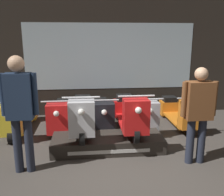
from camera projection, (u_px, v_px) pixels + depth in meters
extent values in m
plane|color=#423D38|center=(131.00, 178.00, 3.71)|extent=(30.00, 30.00, 0.00)
cube|color=#28231E|center=(110.00, 54.00, 6.55)|extent=(7.99, 0.08, 3.20)
cube|color=silver|center=(110.00, 57.00, 6.52)|extent=(4.39, 0.01, 1.70)
cube|color=#2D2823|center=(106.00, 135.00, 4.98)|extent=(2.03, 1.42, 0.26)
cube|color=silver|center=(109.00, 152.00, 4.29)|extent=(1.42, 0.01, 0.07)
cylinder|color=black|center=(82.00, 136.00, 4.19)|extent=(0.09, 0.31, 0.31)
cylinder|color=black|center=(83.00, 112.00, 5.55)|extent=(0.09, 0.31, 0.31)
cube|color=#BCBCC1|center=(83.00, 123.00, 4.87)|extent=(0.41, 1.30, 0.05)
cube|color=#BCBCC1|center=(82.00, 118.00, 4.14)|extent=(0.43, 0.28, 0.60)
cube|color=#BCBCC1|center=(83.00, 109.00, 5.50)|extent=(0.45, 0.33, 0.36)
cube|color=black|center=(83.00, 99.00, 5.44)|extent=(0.33, 0.30, 0.12)
cylinder|color=silver|center=(81.00, 97.00, 4.05)|extent=(0.62, 0.03, 0.03)
sphere|color=white|center=(81.00, 112.00, 3.91)|extent=(0.11, 0.11, 0.11)
cylinder|color=black|center=(136.00, 134.00, 4.28)|extent=(0.09, 0.31, 0.31)
cylinder|color=black|center=(124.00, 111.00, 5.64)|extent=(0.09, 0.31, 0.31)
cube|color=red|center=(129.00, 122.00, 4.96)|extent=(0.41, 1.30, 0.05)
cube|color=red|center=(136.00, 117.00, 4.23)|extent=(0.43, 0.28, 0.60)
cube|color=red|center=(124.00, 108.00, 5.59)|extent=(0.45, 0.33, 0.36)
cube|color=black|center=(124.00, 98.00, 5.53)|extent=(0.33, 0.30, 0.12)
cylinder|color=silver|center=(136.00, 96.00, 4.14)|extent=(0.62, 0.03, 0.03)
sphere|color=white|center=(138.00, 110.00, 4.00)|extent=(0.11, 0.11, 0.11)
cylinder|color=black|center=(12.00, 136.00, 4.90)|extent=(0.09, 0.31, 0.31)
cylinder|color=black|center=(28.00, 115.00, 6.25)|extent=(0.09, 0.31, 0.31)
cube|color=yellow|center=(21.00, 124.00, 5.58)|extent=(0.41, 1.30, 0.05)
cube|color=yellow|center=(10.00, 120.00, 4.85)|extent=(0.43, 0.28, 0.60)
cube|color=yellow|center=(27.00, 112.00, 6.21)|extent=(0.45, 0.33, 0.36)
cube|color=black|center=(26.00, 103.00, 6.14)|extent=(0.33, 0.30, 0.12)
cylinder|color=silver|center=(9.00, 103.00, 4.75)|extent=(0.62, 0.03, 0.03)
sphere|color=white|center=(7.00, 115.00, 4.62)|extent=(0.11, 0.11, 0.11)
cylinder|color=black|center=(59.00, 134.00, 4.99)|extent=(0.09, 0.31, 0.31)
cylinder|color=black|center=(64.00, 113.00, 6.34)|extent=(0.09, 0.31, 0.31)
cube|color=red|center=(62.00, 123.00, 5.67)|extent=(0.41, 1.30, 0.05)
cube|color=red|center=(58.00, 119.00, 4.94)|extent=(0.43, 0.28, 0.60)
cube|color=red|center=(64.00, 111.00, 6.30)|extent=(0.45, 0.33, 0.36)
cube|color=black|center=(64.00, 102.00, 6.23)|extent=(0.33, 0.30, 0.12)
cylinder|color=silver|center=(57.00, 101.00, 4.84)|extent=(0.62, 0.03, 0.03)
sphere|color=white|center=(56.00, 114.00, 4.71)|extent=(0.11, 0.11, 0.11)
cylinder|color=black|center=(104.00, 132.00, 5.08)|extent=(0.09, 0.31, 0.31)
cylinder|color=black|center=(100.00, 112.00, 6.43)|extent=(0.09, 0.31, 0.31)
cube|color=black|center=(102.00, 122.00, 5.76)|extent=(0.41, 1.30, 0.05)
cube|color=black|center=(104.00, 117.00, 5.03)|extent=(0.43, 0.28, 0.60)
cube|color=black|center=(100.00, 110.00, 6.39)|extent=(0.45, 0.33, 0.36)
cube|color=black|center=(100.00, 101.00, 6.32)|extent=(0.33, 0.30, 0.12)
cylinder|color=silver|center=(103.00, 100.00, 4.93)|extent=(0.62, 0.03, 0.03)
sphere|color=white|center=(104.00, 112.00, 4.80)|extent=(0.11, 0.11, 0.11)
cylinder|color=black|center=(147.00, 131.00, 5.17)|extent=(0.09, 0.31, 0.31)
cylinder|color=black|center=(135.00, 111.00, 6.52)|extent=(0.09, 0.31, 0.31)
cube|color=#BCBCC1|center=(140.00, 120.00, 5.85)|extent=(0.41, 1.30, 0.05)
cube|color=#BCBCC1|center=(148.00, 116.00, 5.12)|extent=(0.43, 0.28, 0.60)
cube|color=#BCBCC1|center=(135.00, 109.00, 6.48)|extent=(0.45, 0.33, 0.36)
cube|color=black|center=(135.00, 100.00, 6.41)|extent=(0.33, 0.30, 0.12)
cylinder|color=silver|center=(148.00, 99.00, 5.02)|extent=(0.62, 0.03, 0.03)
sphere|color=white|center=(150.00, 111.00, 4.89)|extent=(0.11, 0.11, 0.11)
cylinder|color=black|center=(190.00, 129.00, 5.26)|extent=(0.09, 0.31, 0.31)
cylinder|color=black|center=(168.00, 110.00, 6.61)|extent=(0.09, 0.31, 0.31)
cube|color=orange|center=(178.00, 119.00, 5.94)|extent=(0.41, 1.30, 0.05)
cube|color=orange|center=(190.00, 115.00, 5.21)|extent=(0.43, 0.28, 0.60)
cube|color=orange|center=(169.00, 108.00, 6.57)|extent=(0.45, 0.33, 0.36)
cube|color=black|center=(169.00, 99.00, 6.50)|extent=(0.33, 0.30, 0.12)
cylinder|color=silver|center=(192.00, 98.00, 5.11)|extent=(0.62, 0.03, 0.03)
sphere|color=white|center=(195.00, 110.00, 4.98)|extent=(0.11, 0.11, 0.11)
cylinder|color=#232838|center=(18.00, 146.00, 3.81)|extent=(0.13, 0.13, 0.86)
cylinder|color=#232838|center=(29.00, 145.00, 3.83)|extent=(0.13, 0.13, 0.86)
cube|color=#1E2D47|center=(19.00, 96.00, 3.63)|extent=(0.38, 0.21, 0.68)
cylinder|color=#1E2D47|center=(2.00, 95.00, 3.61)|extent=(0.08, 0.08, 0.63)
cylinder|color=#1E2D47|center=(35.00, 94.00, 3.65)|extent=(0.08, 0.08, 0.63)
sphere|color=tan|center=(16.00, 64.00, 3.52)|extent=(0.23, 0.23, 0.23)
cylinder|color=#232838|center=(190.00, 141.00, 4.09)|extent=(0.13, 0.13, 0.77)
cylinder|color=#232838|center=(201.00, 141.00, 4.11)|extent=(0.13, 0.13, 0.77)
cube|color=brown|center=(199.00, 100.00, 3.94)|extent=(0.42, 0.24, 0.61)
cylinder|color=brown|center=(184.00, 99.00, 3.91)|extent=(0.08, 0.08, 0.56)
cylinder|color=brown|center=(214.00, 99.00, 3.96)|extent=(0.08, 0.08, 0.56)
sphere|color=tan|center=(201.00, 74.00, 3.84)|extent=(0.21, 0.21, 0.21)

